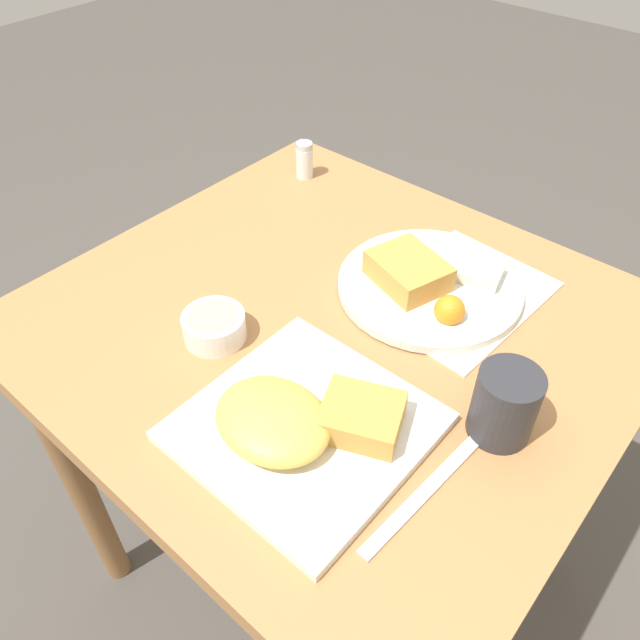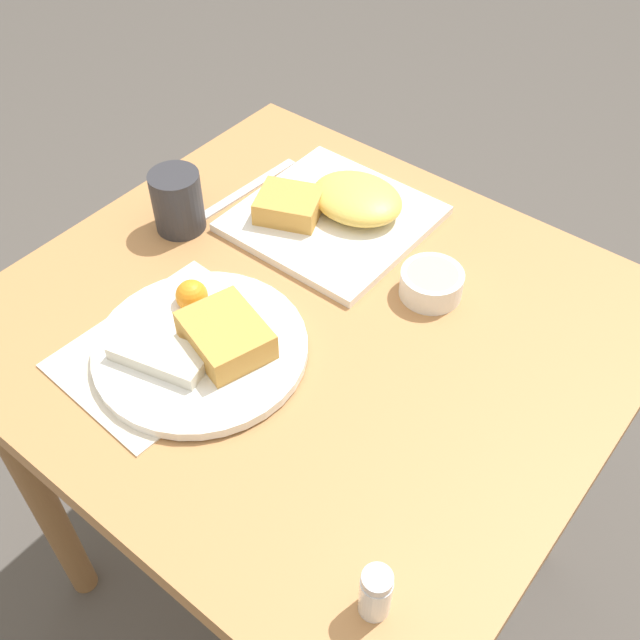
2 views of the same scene
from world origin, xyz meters
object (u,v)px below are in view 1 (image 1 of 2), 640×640
(coffee_mug, at_px, (505,405))
(plate_square_near, at_px, (300,423))
(butter_knife, at_px, (426,491))
(sauce_ramekin, at_px, (214,326))
(salt_shaker, at_px, (305,162))
(plate_oval_far, at_px, (428,282))

(coffee_mug, bearing_deg, plate_square_near, -137.78)
(butter_knife, distance_m, coffee_mug, 0.14)
(sauce_ramekin, height_order, coffee_mug, coffee_mug)
(salt_shaker, distance_m, coffee_mug, 0.65)
(butter_knife, bearing_deg, plate_oval_far, 37.18)
(salt_shaker, relative_size, butter_knife, 0.32)
(plate_square_near, relative_size, plate_oval_far, 0.96)
(coffee_mug, bearing_deg, butter_knife, -97.69)
(plate_square_near, height_order, butter_knife, plate_square_near)
(plate_square_near, bearing_deg, salt_shaker, 131.33)
(salt_shaker, xyz_separation_m, coffee_mug, (0.58, -0.30, 0.02))
(plate_oval_far, bearing_deg, butter_knife, -56.46)
(sauce_ramekin, xyz_separation_m, butter_knife, (0.36, -0.01, -0.02))
(plate_square_near, xyz_separation_m, salt_shaker, (-0.40, 0.46, 0.01))
(plate_oval_far, relative_size, coffee_mug, 2.91)
(plate_oval_far, bearing_deg, salt_shaker, 159.99)
(sauce_ramekin, xyz_separation_m, coffee_mug, (0.38, 0.11, 0.03))
(plate_square_near, distance_m, butter_knife, 0.16)
(plate_oval_far, height_order, coffee_mug, coffee_mug)
(sauce_ramekin, bearing_deg, plate_oval_far, 58.42)
(sauce_ramekin, relative_size, coffee_mug, 0.92)
(plate_oval_far, xyz_separation_m, coffee_mug, (0.21, -0.16, 0.03))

